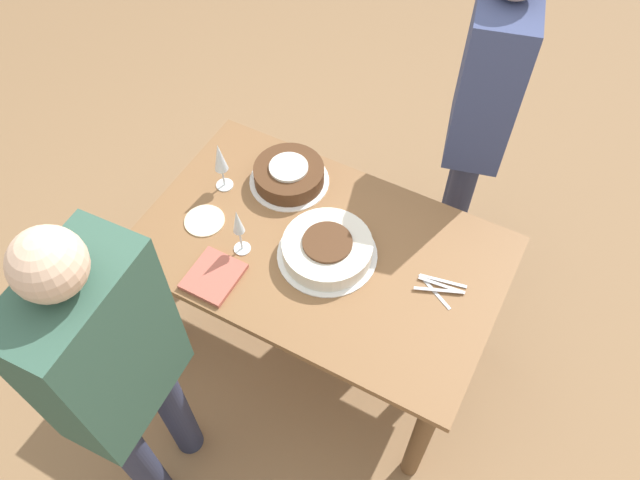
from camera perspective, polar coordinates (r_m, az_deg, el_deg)
ground_plane at (r=2.95m, az=0.00°, el=-9.11°), size 12.00×12.00×0.00m
dining_table at (r=2.41m, az=0.00°, el=-2.44°), size 1.35×0.83×0.75m
cake_center_white at (r=2.26m, az=0.67°, el=-0.82°), size 0.37×0.37×0.09m
cake_front_chocolate at (r=2.48m, az=-2.85°, el=5.99°), size 0.32×0.32×0.09m
wine_glass_near at (r=2.41m, az=-9.14°, el=7.32°), size 0.07×0.07×0.23m
wine_glass_far at (r=2.20m, az=-7.50°, el=1.42°), size 0.06×0.06×0.22m
dessert_plate_right at (r=2.42m, az=-10.51°, el=1.75°), size 0.15×0.15×0.01m
fork_pile at (r=2.25m, az=10.85°, el=-4.23°), size 0.18×0.12×0.01m
napkin_stack at (r=2.26m, az=-9.71°, el=-3.29°), size 0.17×0.20×0.02m
person_cutting at (r=2.59m, az=14.66°, el=12.02°), size 0.31×0.44×1.61m
person_watching at (r=1.94m, az=-18.26°, el=-11.09°), size 0.24×0.41×1.59m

